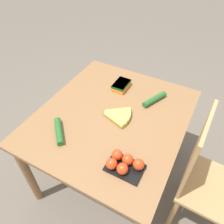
{
  "coord_description": "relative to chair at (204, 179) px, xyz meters",
  "views": [
    {
      "loc": [
        0.95,
        0.51,
        1.81
      ],
      "look_at": [
        0.0,
        0.0,
        0.77
      ],
      "focal_mm": 35.0,
      "sensor_mm": 36.0,
      "label": 1
    }
  ],
  "objects": [
    {
      "name": "chair",
      "position": [
        0.0,
        0.0,
        0.0
      ],
      "size": [
        0.43,
        0.41,
        1.0
      ],
      "rotation": [
        0.0,
        0.0,
        3.11
      ],
      "color": "tan",
      "rests_on": "ground_plane"
    },
    {
      "name": "dining_table",
      "position": [
        -0.03,
        -0.7,
        0.13
      ],
      "size": [
        1.13,
        0.99,
        0.74
      ],
      "color": "olive",
      "rests_on": "ground_plane"
    },
    {
      "name": "ground_plane",
      "position": [
        -0.03,
        -0.7,
        -0.51
      ],
      "size": [
        12.0,
        12.0,
        0.0
      ],
      "primitive_type": "plane",
      "color": "#665B51"
    },
    {
      "name": "cucumber_far",
      "position": [
        -0.31,
        -0.49,
        0.25
      ],
      "size": [
        0.21,
        0.12,
        0.04
      ],
      "color": "#236028",
      "rests_on": "dining_table"
    },
    {
      "name": "tomato_pack",
      "position": [
        0.3,
        -0.45,
        0.27
      ],
      "size": [
        0.14,
        0.21,
        0.07
      ],
      "color": "black",
      "rests_on": "dining_table"
    },
    {
      "name": "banana_bunch",
      "position": [
        -0.03,
        -0.67,
        0.25
      ],
      "size": [
        0.19,
        0.2,
        0.04
      ],
      "color": "brown",
      "rests_on": "dining_table"
    },
    {
      "name": "cucumber_near",
      "position": [
        0.27,
        -0.92,
        0.25
      ],
      "size": [
        0.18,
        0.18,
        0.04
      ],
      "color": "#236028",
      "rests_on": "dining_table"
    },
    {
      "name": "carrot_bag",
      "position": [
        -0.34,
        -0.78,
        0.26
      ],
      "size": [
        0.16,
        0.1,
        0.05
      ],
      "color": "orange",
      "rests_on": "dining_table"
    }
  ]
}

